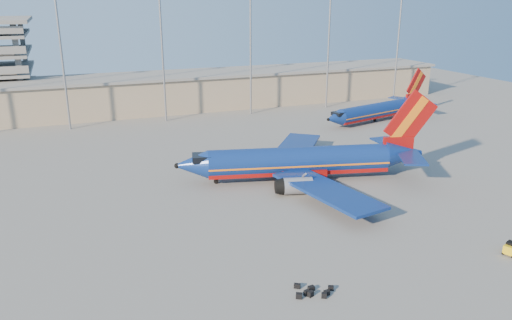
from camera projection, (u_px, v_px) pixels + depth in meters
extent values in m
plane|color=slate|center=(267.00, 188.00, 71.14)|extent=(220.00, 220.00, 0.00)
cube|color=gray|center=(215.00, 90.00, 124.75)|extent=(120.00, 15.00, 8.00)
cube|color=slate|center=(215.00, 73.00, 123.46)|extent=(122.00, 16.00, 0.60)
cylinder|color=gray|center=(62.00, 61.00, 98.92)|extent=(0.44, 0.44, 28.00)
cylinder|color=gray|center=(163.00, 57.00, 105.84)|extent=(0.44, 0.44, 28.00)
cylinder|color=gray|center=(251.00, 53.00, 112.77)|extent=(0.44, 0.44, 28.00)
cylinder|color=gray|center=(328.00, 50.00, 119.69)|extent=(0.44, 0.44, 28.00)
cylinder|color=gray|center=(398.00, 47.00, 126.62)|extent=(0.44, 0.44, 28.00)
cylinder|color=navy|center=(298.00, 161.00, 73.47)|extent=(26.80, 10.21, 4.10)
cube|color=maroon|center=(298.00, 167.00, 73.80)|extent=(26.62, 9.45, 1.44)
cube|color=orange|center=(298.00, 162.00, 73.56)|extent=(26.82, 10.25, 0.24)
cone|color=navy|center=(192.00, 165.00, 71.45)|extent=(5.48, 5.07, 4.10)
cube|color=black|center=(202.00, 158.00, 71.32)|extent=(3.26, 3.42, 0.89)
cone|color=navy|center=(403.00, 154.00, 75.44)|extent=(6.56, 5.33, 4.10)
cube|color=maroon|center=(398.00, 144.00, 74.87)|extent=(4.67, 1.68, 2.44)
cube|color=maroon|center=(410.00, 119.00, 73.87)|extent=(7.99, 2.25, 8.84)
cube|color=orange|center=(409.00, 119.00, 73.84)|extent=(5.37, 1.72, 6.93)
cube|color=navy|center=(391.00, 143.00, 78.75)|extent=(3.51, 7.18, 0.24)
cube|color=navy|center=(411.00, 157.00, 71.65)|extent=(6.05, 7.83, 0.24)
cube|color=navy|center=(295.00, 148.00, 83.18)|extent=(14.85, 16.99, 0.39)
cube|color=navy|center=(327.00, 190.00, 64.81)|extent=(8.56, 17.89, 0.39)
cube|color=maroon|center=(302.00, 170.00, 74.01)|extent=(7.47, 5.76, 1.11)
cylinder|color=gray|center=(282.00, 160.00, 79.26)|extent=(4.42, 3.19, 2.33)
cylinder|color=gray|center=(298.00, 186.00, 68.40)|extent=(4.42, 3.19, 2.33)
cylinder|color=gray|center=(216.00, 180.00, 72.63)|extent=(0.32, 0.32, 1.22)
cylinder|color=black|center=(216.00, 181.00, 72.71)|extent=(0.75, 0.44, 0.71)
cylinder|color=black|center=(304.00, 170.00, 77.18)|extent=(1.05, 0.81, 0.93)
cylinder|color=black|center=(313.00, 183.00, 71.75)|extent=(1.05, 0.81, 0.93)
cylinder|color=navy|center=(375.00, 111.00, 108.91)|extent=(21.47, 8.65, 3.29)
cube|color=maroon|center=(375.00, 114.00, 109.17)|extent=(21.31, 8.05, 1.16)
cube|color=orange|center=(375.00, 112.00, 108.98)|extent=(21.48, 8.68, 0.20)
cone|color=navy|center=(334.00, 118.00, 101.87)|extent=(4.45, 4.14, 3.29)
cube|color=black|center=(338.00, 114.00, 102.26)|extent=(2.66, 2.78, 0.71)
cone|color=navy|center=(413.00, 102.00, 116.11)|extent=(5.31, 4.37, 3.29)
cube|color=maroon|center=(411.00, 98.00, 115.34)|extent=(3.74, 1.43, 1.96)
cube|color=maroon|center=(416.00, 84.00, 115.08)|extent=(6.38, 1.95, 7.10)
cube|color=orange|center=(416.00, 84.00, 114.98)|extent=(4.29, 1.47, 5.57)
cube|color=navy|center=(402.00, 98.00, 118.08)|extent=(4.95, 6.28, 0.20)
cube|color=navy|center=(423.00, 103.00, 113.44)|extent=(2.95, 5.82, 0.20)
cylinder|color=black|center=(375.00, 120.00, 109.53)|extent=(0.76, 0.76, 0.80)
cube|color=gold|center=(511.00, 248.00, 52.53)|extent=(2.15, 1.68, 0.90)
cube|color=black|center=(512.00, 244.00, 52.36)|extent=(1.19, 1.24, 0.31)
cylinder|color=black|center=(503.00, 253.00, 52.55)|extent=(0.49, 0.32, 0.47)
cylinder|color=black|center=(509.00, 248.00, 53.47)|extent=(0.49, 0.32, 0.47)
cube|color=black|center=(299.00, 296.00, 44.86)|extent=(0.69, 0.62, 0.52)
cube|color=black|center=(306.00, 293.00, 45.34)|extent=(0.53, 0.42, 0.50)
cube|color=black|center=(324.00, 295.00, 44.90)|extent=(0.57, 0.50, 0.52)
cube|color=black|center=(311.00, 294.00, 45.14)|extent=(0.62, 0.56, 0.53)
cube|color=black|center=(327.00, 293.00, 45.37)|extent=(0.57, 0.42, 0.46)
cube|color=black|center=(331.00, 288.00, 46.16)|extent=(0.60, 0.54, 0.41)
cube|color=black|center=(297.00, 286.00, 46.45)|extent=(0.67, 0.60, 0.46)
cube|color=black|center=(311.00, 288.00, 46.12)|extent=(0.60, 0.43, 0.42)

